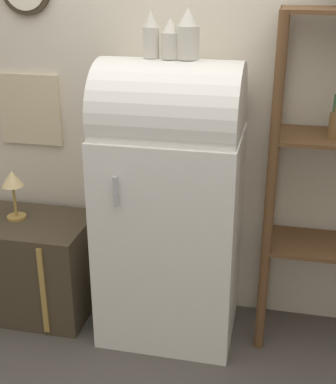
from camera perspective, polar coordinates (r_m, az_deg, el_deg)
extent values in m
plane|color=#4C4742|center=(3.01, -0.92, -16.95)|extent=(12.00, 12.00, 0.00)
cube|color=beige|center=(2.94, 1.54, 11.45)|extent=(7.00, 0.05, 2.70)
cube|color=#C6B793|center=(3.23, -14.53, 8.50)|extent=(0.38, 0.02, 0.41)
cube|color=white|center=(2.91, 0.22, -4.71)|extent=(0.72, 0.57, 1.17)
cylinder|color=white|center=(2.67, 0.24, 8.33)|extent=(0.71, 0.54, 0.54)
cylinder|color=#B7B7BC|center=(2.54, -5.63, 0.03)|extent=(0.02, 0.02, 0.15)
cube|color=#423828|center=(3.32, -14.58, -7.56)|extent=(0.74, 0.48, 0.59)
cube|color=#AD8942|center=(3.04, -13.18, -10.32)|extent=(0.03, 0.01, 0.53)
cylinder|color=brown|center=(2.66, 10.81, -0.76)|extent=(0.05, 0.05, 1.76)
cylinder|color=brown|center=(2.95, 11.07, 1.60)|extent=(0.05, 0.05, 1.76)
cube|color=brown|center=(2.94, 15.73, -5.45)|extent=(0.56, 0.35, 0.02)
cube|color=brown|center=(2.72, 17.01, 5.56)|extent=(0.56, 0.35, 0.02)
cylinder|color=brown|center=(2.67, 17.42, 6.76)|extent=(0.07, 0.07, 0.12)
cylinder|color=beige|center=(2.63, -1.83, 15.66)|extent=(0.08, 0.08, 0.14)
cone|color=beige|center=(2.62, -1.86, 18.04)|extent=(0.07, 0.07, 0.08)
cylinder|color=beige|center=(2.61, 0.15, 15.35)|extent=(0.09, 0.09, 0.12)
cone|color=beige|center=(2.60, 0.15, 17.36)|extent=(0.07, 0.07, 0.06)
cylinder|color=beige|center=(2.59, 2.12, 15.65)|extent=(0.11, 0.11, 0.15)
cone|color=beige|center=(2.58, 2.16, 18.20)|extent=(0.09, 0.09, 0.08)
cylinder|color=#AD8942|center=(3.22, -15.84, -2.56)|extent=(0.11, 0.11, 0.02)
cylinder|color=#AD8942|center=(3.18, -16.03, -0.92)|extent=(0.02, 0.02, 0.19)
cone|color=#DBC184|center=(3.13, -16.30, 1.40)|extent=(0.13, 0.13, 0.09)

